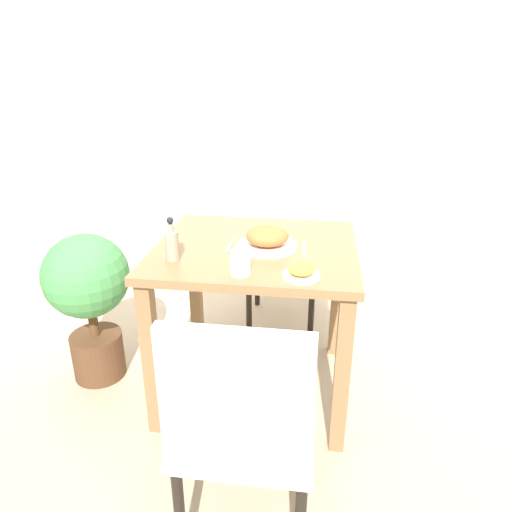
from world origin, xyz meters
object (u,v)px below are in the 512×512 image
Objects in this scene: sauce_bottle at (172,244)px; potted_plant_left at (89,292)px; drink_cup at (240,263)px; chair_near at (243,424)px; food_plate at (267,238)px; chair_far at (285,241)px; side_plate at (301,272)px.

sauce_bottle is 0.24× the size of potted_plant_left.
drink_cup is at bearing -18.29° from sauce_bottle.
food_plate is at bearing -88.25° from chair_near.
food_plate is at bearing 28.11° from sauce_bottle.
chair_far is at bearing 88.26° from food_plate.
drink_cup is (-0.09, 0.50, 0.29)m from chair_near.
chair_far is 1.17× the size of potted_plant_left.
drink_cup is at bearing -79.65° from chair_near.
chair_far is 1.16m from potted_plant_left.
food_plate is 0.35× the size of potted_plant_left.
chair_near is 0.59m from drink_cup.
sauce_bottle reaches higher than chair_near.
food_plate is (-0.02, 0.79, 0.29)m from chair_near.
side_plate is at bearing -82.44° from chair_far.
side_plate is at bearing -15.43° from potted_plant_left.
chair_near is 1.17× the size of potted_plant_left.
sauce_bottle is (-0.29, 0.10, 0.02)m from drink_cup.
chair_near is at bearing -41.80° from potted_plant_left.
chair_far is 0.80m from food_plate.
drink_cup is (-0.07, -0.29, 0.01)m from food_plate.
side_plate is 0.23m from drink_cup.
sauce_bottle is at bearing 169.64° from side_plate.
drink_cup is at bearing -19.69° from potted_plant_left.
potted_plant_left is at bearing -179.50° from food_plate.
sauce_bottle reaches higher than chair_far.
chair_far reaches higher than drink_cup.
side_plate is at bearing -60.93° from food_plate.
side_plate is 0.78× the size of sauce_bottle.
side_plate is (0.14, 0.51, 0.27)m from chair_near.
food_plate reaches higher than side_plate.
sauce_bottle reaches higher than food_plate.
side_plate is at bearing -10.36° from sauce_bottle.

